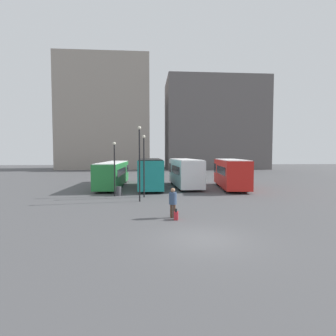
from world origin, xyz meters
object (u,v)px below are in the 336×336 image
object	(u,v)px
bus_3	(231,173)
traveler	(173,200)
trash_bin	(119,191)
bus_1	(150,172)
bus_0	(113,173)
suitcase	(176,216)
lamp_post_1	(140,158)
lamp_post_2	(114,164)
bus_2	(185,172)
lamp_post_0	(144,161)

from	to	relation	value
bus_3	traveler	distance (m)	15.36
trash_bin	traveler	bearing A→B (deg)	-64.13
bus_1	bus_0	bearing A→B (deg)	67.09
bus_0	suitcase	distance (m)	17.37
lamp_post_1	lamp_post_2	world-z (taller)	lamp_post_1
bus_1	lamp_post_2	bearing A→B (deg)	148.70
bus_2	lamp_post_2	world-z (taller)	lamp_post_2
traveler	trash_bin	distance (m)	9.86
traveler	lamp_post_0	distance (m)	8.25
traveler	suitcase	distance (m)	1.00
lamp_post_0	lamp_post_2	size ratio (longest dim) A/B	1.12
bus_3	traveler	xyz separation A→B (m)	(-7.86, -13.18, -0.67)
traveler	lamp_post_2	world-z (taller)	lamp_post_2
suitcase	lamp_post_2	bearing A→B (deg)	39.80
traveler	suitcase	xyz separation A→B (m)	(0.15, -0.49, -0.85)
bus_0	bus_2	bearing A→B (deg)	-95.20
bus_2	lamp_post_2	xyz separation A→B (m)	(-7.43, -6.36, 1.22)
lamp_post_0	lamp_post_1	distance (m)	2.11
bus_2	lamp_post_1	distance (m)	10.60
bus_1	suitcase	distance (m)	14.63
bus_1	lamp_post_2	size ratio (longest dim) A/B	1.88
bus_0	lamp_post_1	xyz separation A→B (m)	(3.48, -10.15, 2.00)
traveler	lamp_post_2	distance (m)	9.81
bus_2	traveler	bearing A→B (deg)	166.65
lamp_post_2	trash_bin	size ratio (longest dim) A/B	5.90
bus_0	bus_3	size ratio (longest dim) A/B	1.28
bus_2	lamp_post_1	size ratio (longest dim) A/B	1.55
suitcase	lamp_post_0	world-z (taller)	lamp_post_0
bus_2	traveler	size ratio (longest dim) A/B	5.18
bus_1	trash_bin	world-z (taller)	bus_1
traveler	lamp_post_1	xyz separation A→B (m)	(-2.22, 5.66, 2.51)
bus_1	lamp_post_1	distance (m)	8.56
traveler	suitcase	size ratio (longest dim) A/B	2.66
bus_3	bus_2	bearing A→B (deg)	78.80
bus_3	bus_1	bearing A→B (deg)	91.70
bus_2	lamp_post_1	xyz separation A→B (m)	(-5.04, -9.15, 1.83)
suitcase	trash_bin	xyz separation A→B (m)	(-4.44, 9.34, 0.18)
suitcase	trash_bin	size ratio (longest dim) A/B	0.82
bus_0	suitcase	bearing A→B (deg)	-158.77
bus_1	trash_bin	distance (m)	6.10
bus_0	bus_2	world-z (taller)	bus_2
suitcase	trash_bin	bearing A→B (deg)	37.22
lamp_post_1	trash_bin	distance (m)	4.96
bus_3	lamp_post_1	xyz separation A→B (m)	(-10.08, -7.52, 1.83)
lamp_post_1	bus_3	bearing A→B (deg)	36.71
trash_bin	bus_1	bearing A→B (deg)	59.70
suitcase	lamp_post_1	xyz separation A→B (m)	(-2.37, 6.15, 3.36)
traveler	trash_bin	size ratio (longest dim) A/B	2.18
lamp_post_0	bus_3	bearing A→B (deg)	29.23
bus_2	trash_bin	bearing A→B (deg)	127.38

